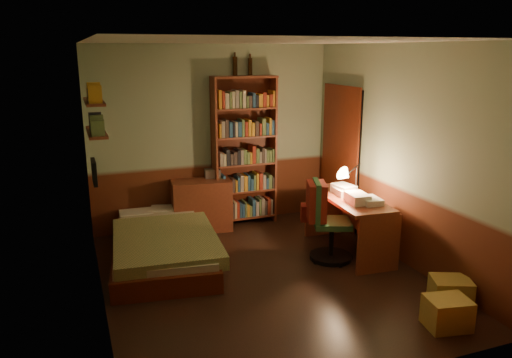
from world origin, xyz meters
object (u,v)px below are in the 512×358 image
object	(u,v)px
dresser	(202,205)
desk	(349,225)
mini_stereo	(213,173)
bed	(162,235)
cardboard_box_a	(447,313)
office_chair	(332,224)
cardboard_box_b	(451,291)
desk_lamp	(357,170)
bookshelf	(244,152)

from	to	relation	value
dresser	desk	xyz separation A→B (m)	(1.54, -1.45, -0.00)
mini_stereo	desk	size ratio (longest dim) A/B	0.16
bed	desk	xyz separation A→B (m)	(2.26, -0.62, 0.05)
dresser	mini_stereo	distance (m)	0.49
desk	cardboard_box_a	bearing A→B (deg)	-88.27
desk	office_chair	size ratio (longest dim) A/B	1.47
office_chair	desk	bearing A→B (deg)	42.94
desk	office_chair	world-z (taller)	office_chair
dresser	cardboard_box_b	size ratio (longest dim) A/B	2.16
bed	desk	distance (m)	2.34
dresser	office_chair	world-z (taller)	office_chair
mini_stereo	cardboard_box_b	bearing A→B (deg)	-54.12
dresser	office_chair	bearing A→B (deg)	-45.98
desk	cardboard_box_b	bearing A→B (deg)	-75.90
bed	cardboard_box_a	world-z (taller)	bed
cardboard_box_b	bed	bearing A→B (deg)	139.46
desk	cardboard_box_b	xyz separation A→B (m)	(0.28, -1.55, -0.23)
mini_stereo	office_chair	xyz separation A→B (m)	(1.02, -1.71, -0.33)
cardboard_box_b	desk_lamp	bearing A→B (deg)	95.55
cardboard_box_b	mini_stereo	bearing A→B (deg)	117.26
desk_lamp	office_chair	bearing A→B (deg)	-161.95
desk_lamp	cardboard_box_b	xyz separation A→B (m)	(0.16, -1.61, -0.92)
dresser	cardboard_box_a	size ratio (longest dim) A/B	2.13
office_chair	bed	bearing A→B (deg)	179.25
mini_stereo	cardboard_box_a	xyz separation A→B (m)	(1.26, -3.47, -0.65)
desk_lamp	cardboard_box_b	distance (m)	1.86
bed	dresser	world-z (taller)	dresser
mini_stereo	desk_lamp	size ratio (longest dim) A/B	0.34
desk_lamp	cardboard_box_a	size ratio (longest dim) A/B	1.67
bed	bookshelf	xyz separation A→B (m)	(1.40, 0.92, 0.77)
desk	desk_lamp	world-z (taller)	desk_lamp
cardboard_box_a	desk	bearing A→B (deg)	87.72
dresser	bookshelf	bearing A→B (deg)	13.40
dresser	desk_lamp	bearing A→B (deg)	-33.55
desk_lamp	cardboard_box_a	bearing A→B (deg)	-101.84
office_chair	cardboard_box_b	distance (m)	1.57
bed	office_chair	world-z (taller)	office_chair
bed	dresser	size ratio (longest dim) A/B	2.59
bed	bookshelf	size ratio (longest dim) A/B	0.99
bed	office_chair	distance (m)	2.08
cardboard_box_a	bookshelf	bearing A→B (deg)	102.83
bookshelf	cardboard_box_b	bearing A→B (deg)	-67.59
office_chair	cardboard_box_a	distance (m)	1.81
desk	desk_lamp	size ratio (longest dim) A/B	2.12
office_chair	cardboard_box_a	size ratio (longest dim) A/B	2.40
bed	desk_lamp	bearing A→B (deg)	-5.14
dresser	cardboard_box_b	distance (m)	3.51
mini_stereo	office_chair	size ratio (longest dim) A/B	0.24
bed	mini_stereo	xyz separation A→B (m)	(0.92, 0.96, 0.48)
office_chair	dresser	bearing A→B (deg)	148.09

